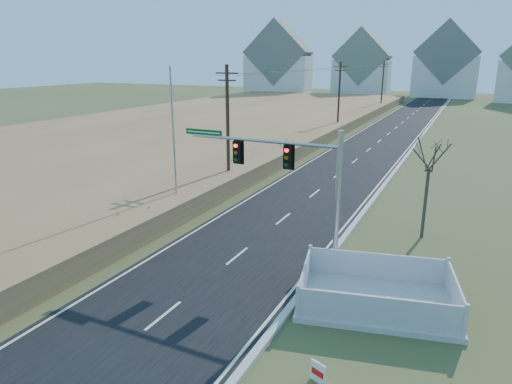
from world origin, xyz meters
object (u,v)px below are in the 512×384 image
object	(u,v)px
traffic_signal_mast	(299,181)
bare_tree	(431,153)
open_sign	(318,373)
flagpole	(175,157)
fence_enclosure	(376,298)

from	to	relation	value
traffic_signal_mast	bare_tree	distance (m)	7.85
traffic_signal_mast	open_sign	size ratio (longest dim) A/B	11.77
traffic_signal_mast	open_sign	world-z (taller)	traffic_signal_mast
flagpole	traffic_signal_mast	bearing A→B (deg)	-21.45
open_sign	bare_tree	bearing A→B (deg)	105.99
traffic_signal_mast	bare_tree	xyz separation A→B (m)	(5.02, 6.01, 0.63)
fence_enclosure	bare_tree	xyz separation A→B (m)	(0.83, 8.27, 4.41)
fence_enclosure	flagpole	world-z (taller)	flagpole
fence_enclosure	bare_tree	size ratio (longest dim) A/B	1.17
traffic_signal_mast	bare_tree	bearing A→B (deg)	50.92
flagpole	bare_tree	size ratio (longest dim) A/B	1.55
bare_tree	flagpole	bearing A→B (deg)	-171.04
open_sign	bare_tree	xyz separation A→B (m)	(1.49, 13.64, 4.31)
fence_enclosure	open_sign	world-z (taller)	fence_enclosure
open_sign	flagpole	xyz separation A→B (m)	(-13.00, 11.35, 3.22)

